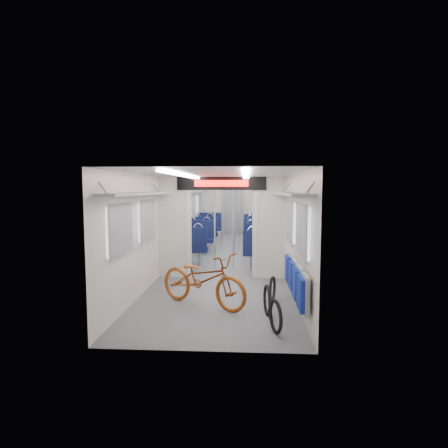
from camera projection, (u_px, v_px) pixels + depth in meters
name	position (u px, v px, depth m)	size (l,w,h in m)	color
carriage	(226.00, 208.00, 10.25)	(12.00, 12.02, 2.31)	#515456
bicycle	(203.00, 279.00, 6.47)	(0.63, 1.80, 0.95)	#964615
flip_bench	(295.00, 279.00, 6.02)	(0.12, 2.13, 0.54)	gray
bike_hoop_a	(275.00, 318.00, 5.25)	(0.49, 0.49, 0.05)	black
bike_hoop_b	(267.00, 302.00, 6.00)	(0.50, 0.50, 0.05)	black
bike_hoop_c	(272.00, 290.00, 6.75)	(0.46, 0.46, 0.05)	black
seat_bay_near_left	(195.00, 239.00, 10.89)	(0.94, 2.20, 1.14)	#0C1238
seat_bay_near_right	(260.00, 243.00, 10.31)	(0.92, 2.10, 1.11)	#0C1238
seat_bay_far_left	(207.00, 227.00, 14.21)	(0.96, 2.33, 1.18)	#0C1238
seat_bay_far_right	(256.00, 228.00, 14.03)	(0.93, 2.16, 1.13)	#0C1238
stanchion_near_left	(215.00, 224.00, 9.30)	(0.04, 0.04, 2.30)	silver
stanchion_near_right	(233.00, 225.00, 9.01)	(0.05, 0.05, 2.30)	silver
stanchion_far_left	(222.00, 215.00, 12.44)	(0.04, 0.04, 2.30)	silver
stanchion_far_right	(239.00, 215.00, 12.52)	(0.04, 0.04, 2.30)	silver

